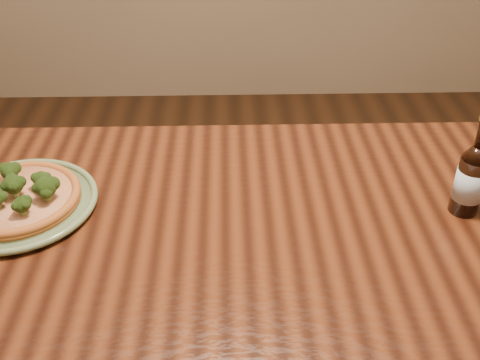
{
  "coord_description": "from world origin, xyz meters",
  "views": [
    {
      "loc": [
        0.03,
        -0.67,
        1.43
      ],
      "look_at": [
        0.05,
        0.21,
        0.82
      ],
      "focal_mm": 42.0,
      "sensor_mm": 36.0,
      "label": 1
    }
  ],
  "objects_px": {
    "plate": "(18,203)",
    "pizza": "(16,197)",
    "table": "(215,283)",
    "beer_bottle": "(471,178)"
  },
  "relations": [
    {
      "from": "plate",
      "to": "pizza",
      "type": "distance_m",
      "value": 0.02
    },
    {
      "from": "beer_bottle",
      "to": "table",
      "type": "bearing_deg",
      "value": -167.21
    },
    {
      "from": "plate",
      "to": "beer_bottle",
      "type": "bearing_deg",
      "value": -2.08
    },
    {
      "from": "pizza",
      "to": "table",
      "type": "bearing_deg",
      "value": -17.59
    },
    {
      "from": "plate",
      "to": "beer_bottle",
      "type": "distance_m",
      "value": 0.88
    },
    {
      "from": "plate",
      "to": "beer_bottle",
      "type": "relative_size",
      "value": 1.51
    },
    {
      "from": "pizza",
      "to": "beer_bottle",
      "type": "height_order",
      "value": "beer_bottle"
    },
    {
      "from": "plate",
      "to": "pizza",
      "type": "xyz_separation_m",
      "value": [
        0.0,
        -0.0,
        0.02
      ]
    },
    {
      "from": "plate",
      "to": "pizza",
      "type": "bearing_deg",
      "value": -78.81
    },
    {
      "from": "table",
      "to": "plate",
      "type": "height_order",
      "value": "plate"
    }
  ]
}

